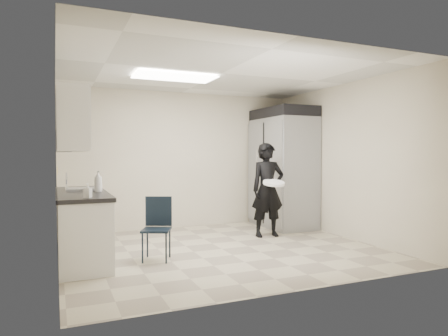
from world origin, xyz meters
name	(u,v)px	position (x,y,z in m)	size (l,w,h in m)	color
floor	(222,249)	(0.00, 0.00, 0.00)	(4.50, 4.50, 0.00)	#B1A78B
ceiling	(222,73)	(0.00, 0.00, 2.60)	(4.50, 4.50, 0.00)	white
back_wall	(182,160)	(0.00, 2.00, 1.30)	(4.50, 4.50, 0.00)	beige
left_wall	(57,163)	(-2.25, 0.00, 1.30)	(4.00, 4.00, 0.00)	beige
right_wall	(344,161)	(2.25, 0.00, 1.30)	(4.00, 4.00, 0.00)	beige
ceiling_panel	(175,77)	(-0.60, 0.40, 2.57)	(1.20, 0.60, 0.02)	white
lower_counter	(82,227)	(-1.95, 0.20, 0.43)	(0.60, 1.90, 0.86)	silver
countertop	(82,194)	(-1.95, 0.20, 0.89)	(0.64, 1.95, 0.05)	black
sink	(82,193)	(-1.93, 0.45, 0.87)	(0.42, 0.40, 0.14)	gray
faucet	(66,183)	(-2.13, 0.45, 1.02)	(0.02, 0.02, 0.24)	silver
upper_cabinets	(71,123)	(-2.08, 0.20, 1.83)	(0.35, 1.80, 0.75)	silver
towel_dispenser	(64,141)	(-2.14, 1.35, 1.62)	(0.22, 0.30, 0.35)	black
notice_sticker_left	(57,169)	(-2.24, 0.10, 1.22)	(0.00, 0.12, 0.07)	yellow
notice_sticker_right	(57,172)	(-2.24, 0.30, 1.18)	(0.00, 0.12, 0.07)	yellow
commercial_fridge	(283,173)	(1.83, 1.27, 1.05)	(0.80, 1.35, 2.10)	gray
fridge_compressor	(283,114)	(1.83, 1.27, 2.20)	(0.80, 1.35, 0.20)	black
folding_chair	(156,230)	(-1.04, -0.24, 0.41)	(0.36, 0.36, 0.81)	black
man_tuxedo	(268,190)	(1.08, 0.54, 0.80)	(0.59, 0.39, 1.60)	black
bucket_lid	(274,183)	(1.06, 0.29, 0.94)	(0.36, 0.36, 0.04)	white
soap_bottle_a	(98,181)	(-1.75, 0.09, 1.05)	(0.11, 0.11, 0.28)	white
soap_bottle_b	(88,190)	(-1.93, -0.59, 0.99)	(0.07, 0.08, 0.17)	silver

